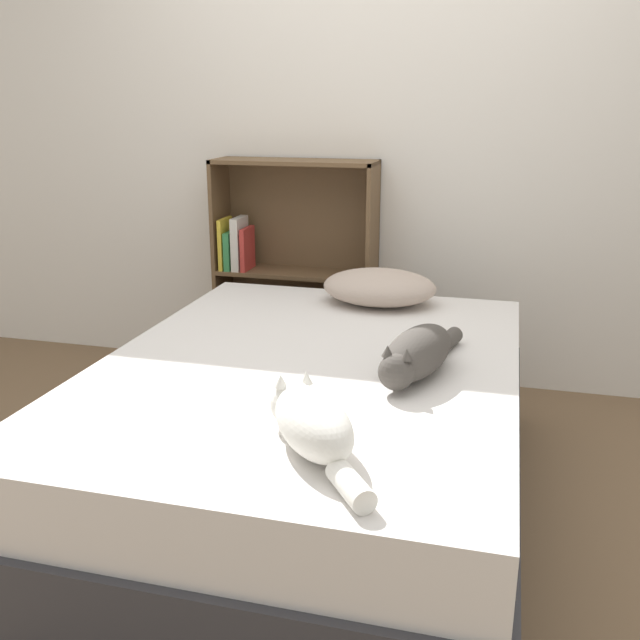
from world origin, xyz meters
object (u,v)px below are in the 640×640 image
pillow (379,287)px  bookshelf (293,268)px  cat_light (311,421)px  cat_dark (417,354)px  bed (309,438)px

pillow → bookshelf: size_ratio=0.43×
cat_light → cat_dark: bearing=-54.9°
pillow → cat_dark: 0.83m
bed → pillow: (0.10, 0.75, 0.36)m
cat_dark → pillow: bearing=-147.3°
bed → pillow: size_ratio=3.97×
bed → bookshelf: 1.37m
pillow → cat_dark: cat_dark is taller
bed → bookshelf: bookshelf is taller
cat_light → pillow: bearing=-32.8°
bed → cat_dark: cat_dark is taller
cat_dark → bed: bearing=-82.4°
cat_light → bookshelf: bearing=-17.6°
pillow → cat_light: size_ratio=1.05×
cat_dark → bookshelf: size_ratio=0.52×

